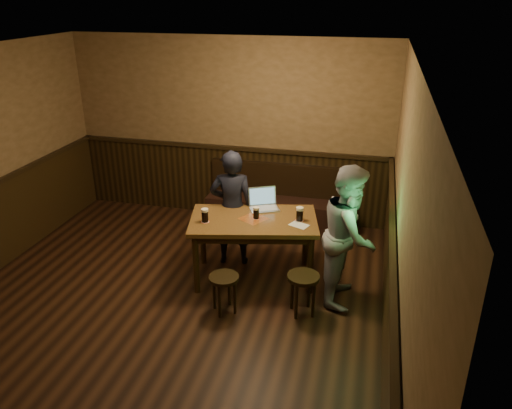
{
  "coord_description": "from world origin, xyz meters",
  "views": [
    {
      "loc": [
        2.18,
        -4.2,
        3.41
      ],
      "look_at": [
        0.9,
        1.05,
        1.06
      ],
      "focal_mm": 35.0,
      "sensor_mm": 36.0,
      "label": 1
    }
  ],
  "objects_px": {
    "laptop": "(263,203)",
    "pub_table": "(254,227)",
    "pint_right": "(300,214)",
    "pint_left": "(205,215)",
    "stool_left": "(224,283)",
    "pint_mid": "(256,213)",
    "stool_right": "(303,283)",
    "bench": "(279,206)",
    "person_suit": "(232,208)",
    "person_grey": "(349,235)"
  },
  "relations": [
    {
      "from": "pub_table",
      "to": "laptop",
      "type": "height_order",
      "value": "laptop"
    },
    {
      "from": "pub_table",
      "to": "person_suit",
      "type": "height_order",
      "value": "person_suit"
    },
    {
      "from": "pint_right",
      "to": "laptop",
      "type": "height_order",
      "value": "laptop"
    },
    {
      "from": "laptop",
      "to": "pint_mid",
      "type": "bearing_deg",
      "value": -117.64
    },
    {
      "from": "pub_table",
      "to": "pint_mid",
      "type": "height_order",
      "value": "pint_mid"
    },
    {
      "from": "pint_right",
      "to": "person_suit",
      "type": "distance_m",
      "value": 0.97
    },
    {
      "from": "laptop",
      "to": "stool_left",
      "type": "bearing_deg",
      "value": -124.74
    },
    {
      "from": "stool_right",
      "to": "pint_right",
      "type": "bearing_deg",
      "value": 103.8
    },
    {
      "from": "pint_left",
      "to": "person_suit",
      "type": "relative_size",
      "value": 0.11
    },
    {
      "from": "pint_left",
      "to": "pint_right",
      "type": "distance_m",
      "value": 1.14
    },
    {
      "from": "pub_table",
      "to": "laptop",
      "type": "distance_m",
      "value": 0.39
    },
    {
      "from": "pint_left",
      "to": "person_suit",
      "type": "distance_m",
      "value": 0.6
    },
    {
      "from": "person_grey",
      "to": "pint_left",
      "type": "bearing_deg",
      "value": 94.65
    },
    {
      "from": "bench",
      "to": "person_suit",
      "type": "relative_size",
      "value": 1.4
    },
    {
      "from": "pub_table",
      "to": "bench",
      "type": "bearing_deg",
      "value": 77.13
    },
    {
      "from": "stool_left",
      "to": "stool_right",
      "type": "height_order",
      "value": "stool_right"
    },
    {
      "from": "pint_left",
      "to": "pint_right",
      "type": "xyz_separation_m",
      "value": [
        1.1,
        0.3,
        0.0
      ]
    },
    {
      "from": "bench",
      "to": "laptop",
      "type": "xyz_separation_m",
      "value": [
        0.04,
        -1.25,
        0.58
      ]
    },
    {
      "from": "pub_table",
      "to": "pint_left",
      "type": "bearing_deg",
      "value": -170.42
    },
    {
      "from": "stool_left",
      "to": "stool_right",
      "type": "xyz_separation_m",
      "value": [
        0.87,
        0.18,
        0.03
      ]
    },
    {
      "from": "pint_left",
      "to": "person_grey",
      "type": "xyz_separation_m",
      "value": [
        1.71,
        0.05,
        -0.08
      ]
    },
    {
      "from": "laptop",
      "to": "person_grey",
      "type": "distance_m",
      "value": 1.24
    },
    {
      "from": "stool_left",
      "to": "person_grey",
      "type": "bearing_deg",
      "value": 25.33
    },
    {
      "from": "pint_left",
      "to": "pub_table",
      "type": "bearing_deg",
      "value": 22.45
    },
    {
      "from": "stool_right",
      "to": "laptop",
      "type": "distance_m",
      "value": 1.28
    },
    {
      "from": "stool_right",
      "to": "pint_right",
      "type": "distance_m",
      "value": 0.88
    },
    {
      "from": "pub_table",
      "to": "pint_right",
      "type": "bearing_deg",
      "value": -4.96
    },
    {
      "from": "laptop",
      "to": "pub_table",
      "type": "bearing_deg",
      "value": -122.34
    },
    {
      "from": "pint_left",
      "to": "person_suit",
      "type": "bearing_deg",
      "value": 72.7
    },
    {
      "from": "bench",
      "to": "person_suit",
      "type": "distance_m",
      "value": 1.4
    },
    {
      "from": "bench",
      "to": "pint_mid",
      "type": "height_order",
      "value": "pint_mid"
    },
    {
      "from": "person_grey",
      "to": "laptop",
      "type": "bearing_deg",
      "value": 67.99
    },
    {
      "from": "pint_mid",
      "to": "person_grey",
      "type": "bearing_deg",
      "value": -9.16
    },
    {
      "from": "stool_right",
      "to": "laptop",
      "type": "xyz_separation_m",
      "value": [
        -0.68,
        0.97,
        0.5
      ]
    },
    {
      "from": "pint_right",
      "to": "stool_right",
      "type": "bearing_deg",
      "value": -76.2
    },
    {
      "from": "bench",
      "to": "stool_left",
      "type": "xyz_separation_m",
      "value": [
        -0.14,
        -2.39,
        0.06
      ]
    },
    {
      "from": "pint_left",
      "to": "pint_mid",
      "type": "relative_size",
      "value": 1.12
    },
    {
      "from": "pub_table",
      "to": "stool_right",
      "type": "height_order",
      "value": "pub_table"
    },
    {
      "from": "person_grey",
      "to": "person_suit",
      "type": "bearing_deg",
      "value": 74.74
    },
    {
      "from": "stool_left",
      "to": "stool_right",
      "type": "distance_m",
      "value": 0.89
    },
    {
      "from": "bench",
      "to": "laptop",
      "type": "relative_size",
      "value": 4.92
    },
    {
      "from": "pub_table",
      "to": "stool_left",
      "type": "height_order",
      "value": "pub_table"
    },
    {
      "from": "pub_table",
      "to": "stool_right",
      "type": "bearing_deg",
      "value": -53.21
    },
    {
      "from": "stool_left",
      "to": "pub_table",
      "type": "bearing_deg",
      "value": 79.69
    },
    {
      "from": "stool_left",
      "to": "person_grey",
      "type": "distance_m",
      "value": 1.53
    },
    {
      "from": "stool_left",
      "to": "person_suit",
      "type": "relative_size",
      "value": 0.29
    },
    {
      "from": "stool_right",
      "to": "pint_mid",
      "type": "relative_size",
      "value": 3.21
    },
    {
      "from": "laptop",
      "to": "person_grey",
      "type": "xyz_separation_m",
      "value": [
        1.13,
        -0.52,
        -0.06
      ]
    },
    {
      "from": "bench",
      "to": "stool_left",
      "type": "distance_m",
      "value": 2.39
    },
    {
      "from": "pint_left",
      "to": "pint_mid",
      "type": "xyz_separation_m",
      "value": [
        0.57,
        0.24,
        -0.01
      ]
    }
  ]
}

